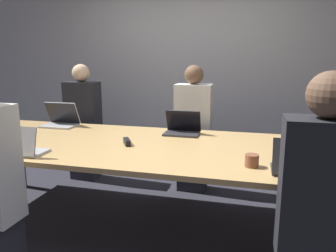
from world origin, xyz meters
TOP-DOWN VIEW (x-y plane):
  - ground_plane at (0.00, 0.00)m, footprint 24.00×24.00m
  - curtain_wall at (0.00, 1.79)m, footprint 12.00×0.06m
  - conference_table at (0.00, 0.00)m, footprint 3.92×1.37m
  - laptop_far_center at (0.16, 0.46)m, footprint 0.34×0.23m
  - person_far_center at (0.18, 0.94)m, footprint 0.40×0.24m
  - laptop_far_left at (-1.21, 0.50)m, footprint 0.37×0.27m
  - person_far_left at (-1.20, 0.97)m, footprint 0.40×0.24m
  - laptop_near_left at (-0.91, -0.54)m, footprint 0.35×0.23m
  - laptop_near_right at (1.12, -0.47)m, footprint 0.35×0.24m
  - person_near_right at (1.16, -0.92)m, footprint 0.40×0.24m
  - cup_near_right at (0.82, -0.39)m, footprint 0.09×0.09m
  - stapler at (-0.23, -0.05)m, footprint 0.11×0.15m

SIDE VIEW (x-z plane):
  - ground_plane at x=0.00m, z-range 0.00..0.00m
  - person_far_center at x=0.18m, z-range -0.02..1.40m
  - person_far_left at x=-1.20m, z-range -0.02..1.40m
  - person_near_right at x=1.16m, z-range -0.01..1.43m
  - conference_table at x=0.00m, z-range 0.33..1.10m
  - stapler at x=-0.23m, z-range 0.76..0.81m
  - cup_near_right at x=0.82m, z-range 0.76..0.85m
  - laptop_far_center at x=0.16m, z-range 0.72..0.95m
  - laptop_near_left at x=-0.91m, z-range 0.72..0.95m
  - laptop_near_right at x=1.12m, z-range 0.71..0.96m
  - laptop_far_left at x=-1.21m, z-range 0.71..0.97m
  - curtain_wall at x=0.00m, z-range 0.00..2.80m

